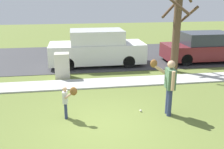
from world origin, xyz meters
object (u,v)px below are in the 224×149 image
Objects in this scene: person_child at (67,98)px; baseball at (141,111)px; parked_van_white at (97,49)px; person_adult at (169,82)px; utility_cabinet at (62,66)px; parked_suv_maroon at (205,47)px; street_tree_near at (177,26)px.

baseball is at bearing 7.38° from person_child.
parked_van_white is at bearing 80.62° from person_child.
utility_cabinet is at bearing -47.71° from person_adult.
person_adult reaches higher than parked_suv_maroon.
parked_suv_maroon is (2.49, 1.70, -1.42)m from street_tree_near.
person_child reaches higher than baseball.
utility_cabinet is at bearing -132.31° from parked_van_white.
street_tree_near reaches higher than parked_suv_maroon.
utility_cabinet reaches higher than baseball.
parked_van_white is at bearing 153.78° from street_tree_near.
person_adult is 0.38× the size of parked_suv_maroon.
street_tree_near is at bearing -26.22° from parked_van_white.
street_tree_near is (5.12, 4.31, 1.52)m from person_child.
person_adult is at bearing -114.40° from street_tree_near.
parked_suv_maroon reaches higher than utility_cabinet.
parked_van_white is (-3.64, 1.79, -1.31)m from street_tree_near.
utility_cabinet is at bearing -178.33° from street_tree_near.
baseball is 6.09m from parked_van_white.
person_adult is 1.55× the size of utility_cabinet.
utility_cabinet is 0.23× the size of parked_van_white.
baseball is (-0.76, 0.30, -1.05)m from person_adult.
parked_suv_maroon is (7.90, 1.86, 0.22)m from utility_cabinet.
utility_cabinet is 8.12m from parked_suv_maroon.
parked_van_white is 1.06× the size of parked_suv_maroon.
parked_van_white is at bearing 98.02° from baseball.
parked_van_white is (-0.84, 5.97, 0.87)m from baseball.
utility_cabinet is at bearing 98.35° from person_child.
person_adult is 5.51m from utility_cabinet.
person_adult reaches higher than utility_cabinet.
person_adult is at bearing -51.96° from utility_cabinet.
utility_cabinet reaches higher than person_child.
person_child is at bearing 0.99° from person_adult.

